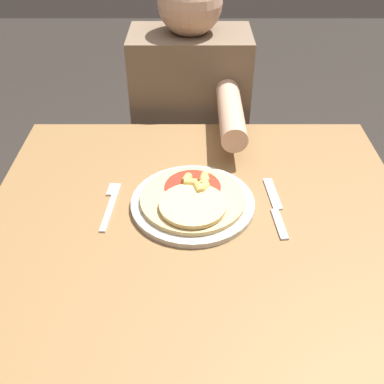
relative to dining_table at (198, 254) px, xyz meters
name	(u,v)px	position (x,y,z in m)	size (l,w,h in m)	color
dining_table	(198,254)	(0.00, 0.00, 0.00)	(0.99, 0.83, 0.78)	olive
plate	(192,203)	(-0.01, 0.03, 0.14)	(0.29, 0.29, 0.01)	beige
pizza	(192,198)	(-0.01, 0.03, 0.16)	(0.25, 0.25, 0.04)	#DBBC7A
fork	(110,203)	(-0.21, 0.03, 0.14)	(0.03, 0.18, 0.00)	silver
knife	(275,208)	(0.18, 0.02, 0.14)	(0.03, 0.22, 0.00)	silver
person_diner	(190,122)	(-0.02, 0.59, 0.04)	(0.38, 0.52, 1.18)	#2D2D38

